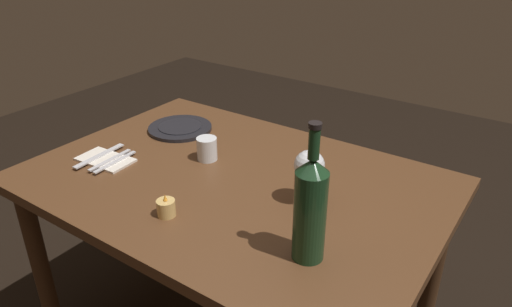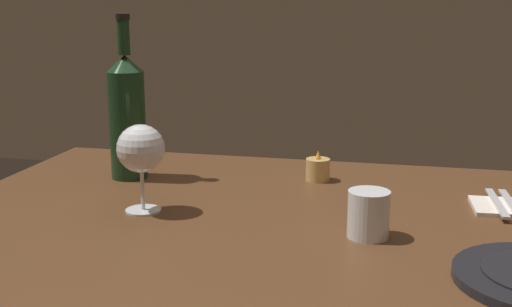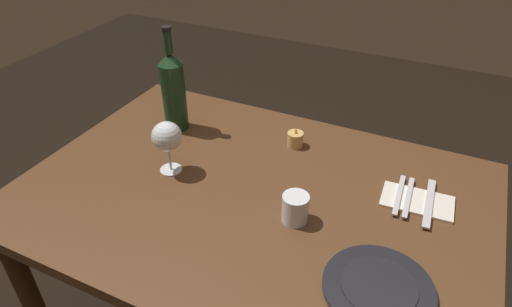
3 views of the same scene
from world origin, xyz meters
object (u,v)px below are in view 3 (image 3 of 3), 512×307
Objects in this scene: wine_bottle at (173,91)px; water_tumbler at (295,209)px; wine_glass_left at (167,138)px; fork_inner at (408,197)px; table_knife at (429,203)px; folded_napkin at (417,201)px; fork_outer at (399,194)px; votive_candle at (295,140)px; dinner_plate at (378,288)px.

water_tumbler is (0.54, -0.26, -0.10)m from wine_bottle.
wine_glass_left reaches higher than fork_inner.
wine_glass_left is 0.69m from fork_inner.
water_tumbler is at bearing -5.78° from wine_glass_left.
wine_bottle is at bearing 176.50° from table_knife.
folded_napkin is 1.09× the size of fork_outer.
wine_glass_left reaches higher than votive_candle.
table_knife is at bearing -15.38° from votive_candle.
votive_candle is 0.34× the size of folded_napkin.
wine_glass_left is 0.72m from folded_napkin.
votive_candle is 0.59m from dinner_plate.
table_knife reaches higher than folded_napkin.
dinner_plate is at bearing -86.54° from fork_outer.
wine_bottle is 0.43m from votive_candle.
table_knife is at bearing 12.94° from wine_glass_left.
votive_candle is (0.41, 0.07, -0.12)m from wine_bottle.
dinner_plate is at bearing -99.99° from table_knife.
table_knife is (0.72, 0.17, -0.11)m from wine_glass_left.
dinner_plate is (0.25, -0.13, -0.03)m from water_tumbler.
wine_glass_left is 2.08× the size of water_tumbler.
fork_outer is at bearing -3.87° from wine_bottle.
water_tumbler reaches higher than table_knife.
wine_bottle is 0.80m from fork_inner.
water_tumbler is at bearing 152.19° from dinner_plate.
wine_bottle is at bearing 153.55° from dinner_plate.
fork_outer is (0.23, 0.21, -0.03)m from water_tumbler.
wine_glass_left is at bearing -166.03° from fork_inner.
fork_inner is at bearing 180.00° from folded_napkin.
votive_candle reaches higher than folded_napkin.
dinner_plate is 0.34m from folded_napkin.
wine_bottle is 1.81× the size of folded_napkin.
folded_napkin is at bearing 0.00° from fork_inner.
votive_candle reaches higher than dinner_plate.
dinner_plate is at bearing -14.61° from wine_glass_left.
wine_bottle is 1.96× the size of fork_inner.
table_knife is (0.31, 0.21, -0.03)m from water_tumbler.
water_tumbler is at bearing -143.18° from folded_napkin.
wine_bottle is at bearing 176.25° from fork_inner.
dinner_plate is 1.36× the size of fork_inner.
dinner_plate is 0.34m from table_knife.
fork_inner is at bearing -3.75° from wine_bottle.
water_tumbler is 0.33m from fork_inner.
votive_candle is at bearing 164.62° from table_knife.
table_knife is at bearing 0.00° from fork_outer.
votive_candle is (-0.13, 0.33, -0.01)m from water_tumbler.
water_tumbler reaches higher than fork_inner.
water_tumbler is at bearing -137.59° from fork_outer.
water_tumbler is 0.37× the size of table_knife.
dinner_plate is at bearing -50.67° from votive_candle.
water_tumbler is 0.44× the size of fork_inner.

